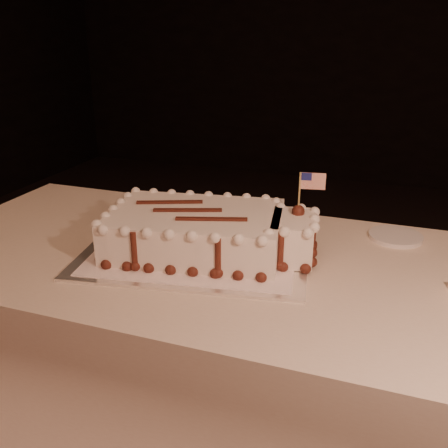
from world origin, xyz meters
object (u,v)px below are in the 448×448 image
(side_plate, at_px, (396,236))
(banquet_table, at_px, (337,398))
(sheet_cake, at_px, (208,231))
(cake_board, at_px, (196,251))

(side_plate, bearing_deg, banquet_table, -108.52)
(banquet_table, xyz_separation_m, sheet_cake, (-0.38, 0.01, 0.44))
(sheet_cake, bearing_deg, banquet_table, -1.59)
(banquet_table, height_order, cake_board, cake_board)
(cake_board, relative_size, sheet_cake, 1.03)
(cake_board, xyz_separation_m, side_plate, (0.51, 0.28, 0.00))
(banquet_table, distance_m, side_plate, 0.49)
(banquet_table, relative_size, side_plate, 15.72)
(banquet_table, bearing_deg, cake_board, 179.30)
(banquet_table, bearing_deg, side_plate, 71.48)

